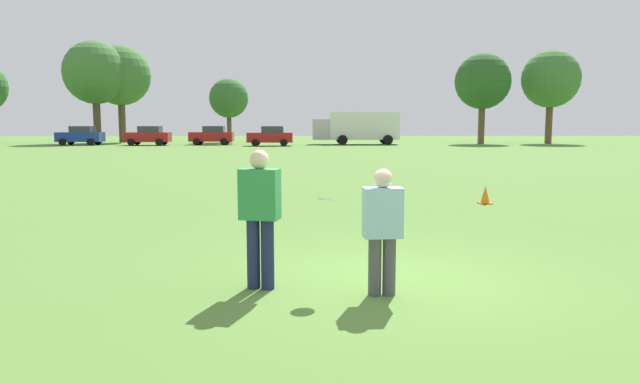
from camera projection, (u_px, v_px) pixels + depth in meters
ground_plane at (395, 279)px, 7.96m from camera, size 175.14×175.14×0.00m
player_thrower at (260, 211)px, 7.40m from camera, size 0.54×0.38×1.79m
player_defender at (382, 225)px, 7.13m from camera, size 0.49×0.31×1.58m
frisbee at (328, 200)px, 7.38m from camera, size 0.28×0.27×0.10m
traffic_cone at (485, 195)px, 15.35m from camera, size 0.32×0.32×0.48m
parked_car_near_left at (81, 135)px, 55.60m from camera, size 4.23×2.28×1.82m
parked_car_mid_left at (148, 136)px, 55.24m from camera, size 4.23×2.28×1.82m
parked_car_center at (212, 135)px, 56.55m from camera, size 4.23×2.28×1.82m
parked_car_mid_right at (271, 136)px, 53.78m from camera, size 4.23×2.28×1.82m
box_truck at (358, 127)px, 57.53m from camera, size 8.55×3.12×3.18m
tree_west_maple at (95, 73)px, 60.40m from camera, size 6.52×6.52×10.60m
tree_center_elm at (120, 76)px, 62.50m from camera, size 6.40×6.40×10.41m
tree_east_birch at (229, 98)px, 63.60m from camera, size 4.28×4.28×6.96m
tree_east_oak at (483, 82)px, 58.95m from camera, size 5.62×5.62×9.14m
tree_far_east_pine at (551, 79)px, 59.60m from camera, size 5.88×5.88×9.56m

